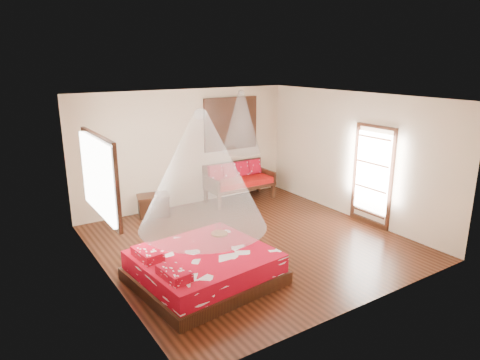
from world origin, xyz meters
name	(u,v)px	position (x,y,z in m)	size (l,w,h in m)	color
room	(251,173)	(0.00, 0.00, 1.40)	(5.54, 5.54, 2.84)	black
bed	(203,267)	(-1.51, -0.87, 0.25)	(2.29, 2.11, 0.64)	black
daybed	(238,180)	(1.25, 2.38, 0.52)	(1.74, 0.77, 0.94)	black
storage_chest	(153,205)	(-1.02, 2.45, 0.25)	(0.81, 0.67, 0.48)	black
shutter_panel	(231,124)	(1.25, 2.72, 1.90)	(1.52, 0.06, 1.32)	black
window_left	(101,176)	(-2.71, 0.20, 1.70)	(0.10, 1.74, 1.34)	black
glazed_door	(372,176)	(2.72, -0.60, 1.07)	(0.08, 1.02, 2.16)	black
wine_tray	(219,231)	(-0.91, -0.36, 0.56)	(0.29, 0.29, 0.23)	brown
mosquito_net_main	(202,171)	(-1.49, -0.87, 1.85)	(1.98, 1.98, 1.80)	white
mosquito_net_daybed	(241,122)	(1.25, 2.25, 2.00)	(0.94, 0.94, 1.50)	white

